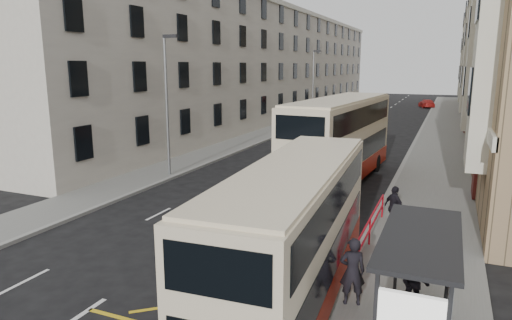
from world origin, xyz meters
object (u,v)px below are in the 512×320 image
at_px(pedestrian_far, 394,208).
at_px(car_red, 427,103).
at_px(white_van, 344,116).
at_px(car_silver, 348,105).
at_px(street_lamp_far, 314,81).
at_px(car_dark, 378,100).
at_px(pedestrian_mid, 415,284).
at_px(double_decker_front, 295,236).
at_px(pedestrian_near, 352,271).
at_px(bus_shelter, 425,274).
at_px(double_decker_rear, 340,141).
at_px(street_lamp_near, 167,98).

height_order(pedestrian_far, car_red, pedestrian_far).
xyz_separation_m(white_van, car_silver, (-2.56, 14.31, 0.07)).
height_order(street_lamp_far, white_van, street_lamp_far).
bearing_deg(car_dark, pedestrian_mid, -76.18).
relative_size(double_decker_front, car_silver, 2.24).
height_order(pedestrian_near, pedestrian_far, pedestrian_near).
bearing_deg(bus_shelter, pedestrian_mid, 97.72).
xyz_separation_m(street_lamp_far, pedestrian_near, (12.85, -40.66, -3.55)).
bearing_deg(street_lamp_far, pedestrian_mid, -70.35).
bearing_deg(car_red, white_van, 56.36).
bearing_deg(street_lamp_far, bus_shelter, -70.88).
distance_m(double_decker_front, pedestrian_far, 7.19).
height_order(street_lamp_far, pedestrian_mid, street_lamp_far).
bearing_deg(car_dark, pedestrian_far, -76.38).
height_order(street_lamp_far, car_silver, street_lamp_far).
xyz_separation_m(double_decker_rear, car_red, (2.01, 51.09, -1.77)).
distance_m(pedestrian_mid, car_red, 64.10).
bearing_deg(double_decker_front, white_van, 97.09).
xyz_separation_m(pedestrian_mid, pedestrian_far, (-1.23, 6.20, 0.09)).
distance_m(street_lamp_near, street_lamp_far, 30.00).
height_order(double_decker_front, car_red, double_decker_front).
relative_size(street_lamp_far, pedestrian_mid, 5.21).
distance_m(street_lamp_near, pedestrian_far, 14.32).
height_order(white_van, car_dark, white_van).
bearing_deg(street_lamp_near, double_decker_front, -44.32).
xyz_separation_m(double_decker_rear, car_silver, (-8.29, 41.98, -1.64)).
height_order(street_lamp_far, double_decker_front, street_lamp_far).
bearing_deg(car_silver, street_lamp_far, -88.42).
xyz_separation_m(bus_shelter, street_lamp_far, (-14.69, 42.39, 2.50)).
distance_m(double_decker_front, pedestrian_mid, 3.34).
xyz_separation_m(bus_shelter, double_decker_front, (-3.34, 1.31, -0.12)).
xyz_separation_m(white_van, car_red, (7.75, 23.41, -0.06)).
distance_m(pedestrian_near, car_silver, 56.41).
bearing_deg(car_red, pedestrian_far, 76.40).
bearing_deg(double_decker_rear, street_lamp_near, -160.49).
relative_size(pedestrian_near, pedestrian_mid, 1.22).
distance_m(white_van, car_red, 24.66).
distance_m(bus_shelter, pedestrian_far, 8.40).
relative_size(bus_shelter, double_decker_rear, 0.35).
distance_m(street_lamp_far, pedestrian_far, 36.84).
bearing_deg(double_decker_front, pedestrian_far, 71.59).
bearing_deg(pedestrian_far, double_decker_rear, -19.12).
xyz_separation_m(bus_shelter, street_lamp_near, (-14.69, 12.39, 2.50)).
height_order(pedestrian_mid, car_silver, pedestrian_mid).
distance_m(pedestrian_mid, car_silver, 56.51).
xyz_separation_m(white_van, car_dark, (-0.18, 26.56, -0.02)).
distance_m(car_dark, car_red, 8.53).
bearing_deg(car_dark, street_lamp_near, -88.95).
distance_m(street_lamp_far, car_red, 26.56).
xyz_separation_m(pedestrian_near, pedestrian_far, (0.34, 6.46, -0.08)).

